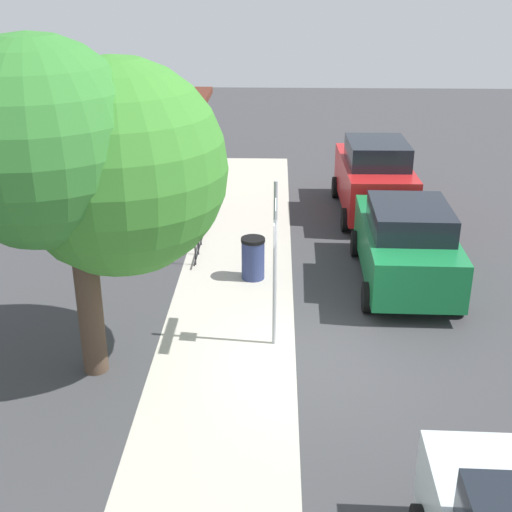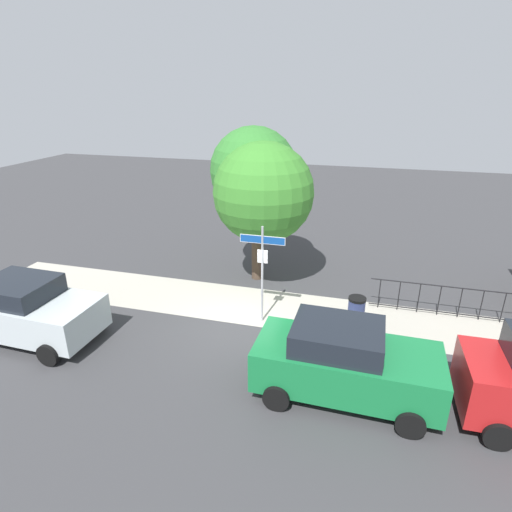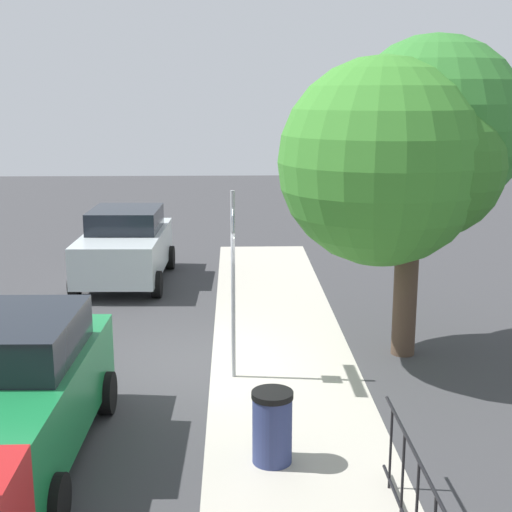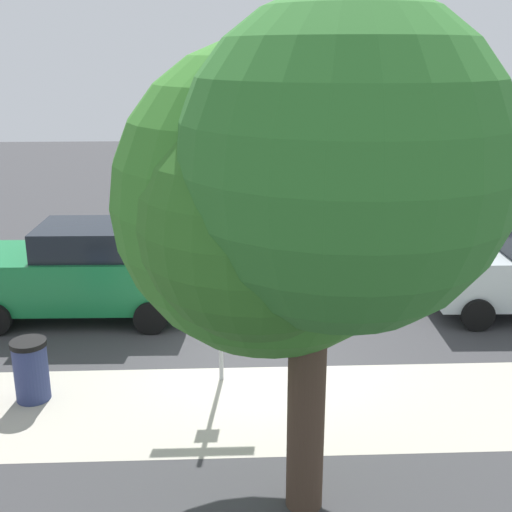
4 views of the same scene
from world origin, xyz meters
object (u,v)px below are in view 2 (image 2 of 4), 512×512
Objects in this scene: trash_bin at (356,312)px; street_sign at (262,259)px; car_green at (345,362)px; shade_tree at (262,184)px; car_silver at (28,310)px.

street_sign is at bearing -170.29° from trash_bin.
street_sign is 0.73× the size of car_green.
shade_tree is 5.53m from trash_bin.
street_sign is at bearing 24.64° from car_silver.
car_silver reaches higher than trash_bin.
car_silver is at bearing -179.67° from car_green.
shade_tree is at bearing 146.21° from trash_bin.
street_sign is at bearing -75.33° from shade_tree.
shade_tree is 1.32× the size of car_green.
street_sign reaches higher than car_silver.
trash_bin is (2.91, 0.50, -1.67)m from street_sign.
car_green is at bearing 0.57° from car_silver.
car_silver is (-5.63, -5.71, -2.86)m from shade_tree.
shade_tree is (-0.78, 2.97, 1.63)m from street_sign.
trash_bin is at bearing -33.79° from shade_tree.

